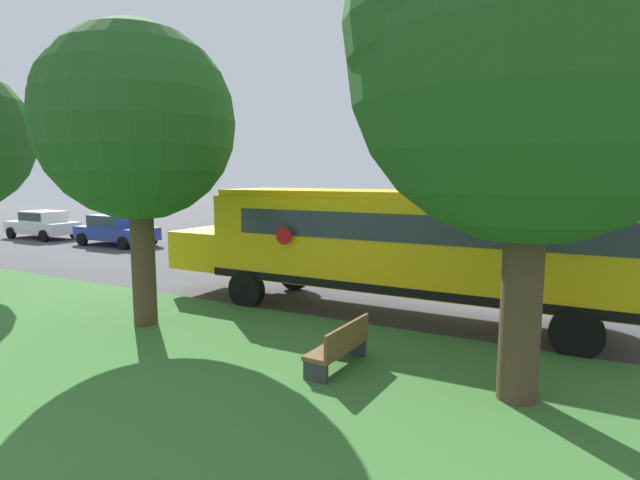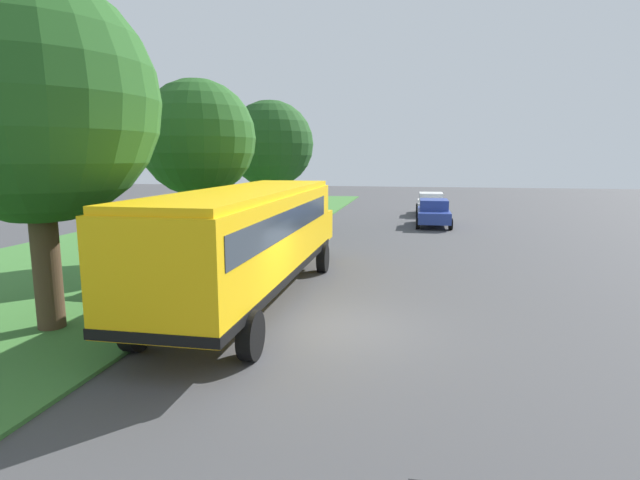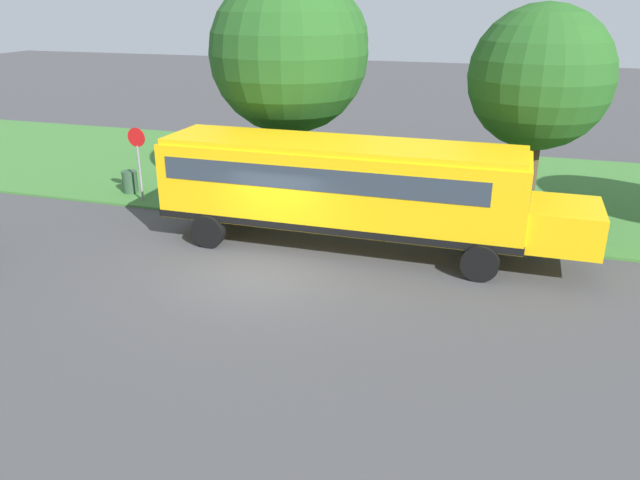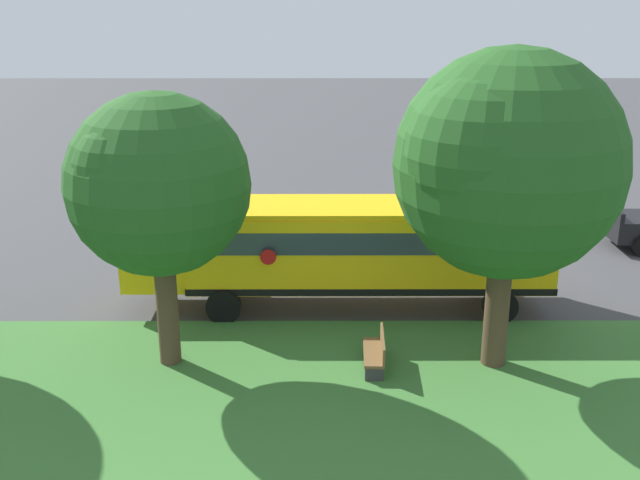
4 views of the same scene
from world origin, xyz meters
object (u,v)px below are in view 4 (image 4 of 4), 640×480
oak_tree_beside_bus (503,162)px  park_bench (376,352)px  oak_tree_roadside_mid (154,184)px  school_bus (359,245)px

oak_tree_beside_bus → park_bench: 5.57m
oak_tree_roadside_mid → park_bench: 6.79m
park_bench → oak_tree_beside_bus: bearing=-89.5°
oak_tree_beside_bus → school_bus: bearing=37.1°
oak_tree_beside_bus → park_bench: (-0.03, 2.80, -4.81)m
school_bus → oak_tree_roadside_mid: size_ratio=1.80×
oak_tree_beside_bus → park_bench: bearing=90.5°
oak_tree_beside_bus → park_bench: oak_tree_beside_bus is taller
school_bus → park_bench: size_ratio=7.67×
oak_tree_beside_bus → park_bench: size_ratio=4.89×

